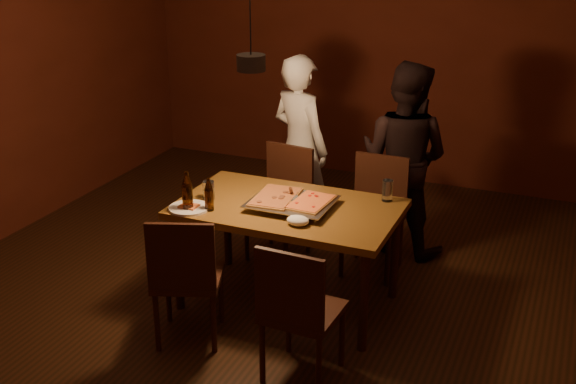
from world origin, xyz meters
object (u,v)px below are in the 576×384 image
at_px(chair_near_right, 297,302).
at_px(diner_white, 300,147).
at_px(beer_bottle_a, 187,191).
at_px(beer_bottle_b, 209,194).
at_px(plate_slice, 189,208).
at_px(dining_table, 288,216).
at_px(chair_far_right, 376,203).
at_px(pizza_tray, 292,204).
at_px(pendant_lamp, 251,61).
at_px(chair_near_left, 185,269).
at_px(chair_far_left, 283,191).
at_px(diner_dark, 404,158).

distance_m(chair_near_right, diner_white, 2.15).
height_order(beer_bottle_a, beer_bottle_b, beer_bottle_a).
bearing_deg(beer_bottle_a, plate_slice, 104.54).
xyz_separation_m(dining_table, plate_slice, (-0.59, -0.31, 0.08)).
bearing_deg(chair_far_right, beer_bottle_b, 51.55).
height_order(beer_bottle_b, diner_white, diner_white).
bearing_deg(diner_white, pizza_tray, 132.31).
bearing_deg(plate_slice, diner_white, 81.56).
relative_size(pizza_tray, beer_bottle_b, 2.40).
bearing_deg(chair_far_right, diner_white, -24.39).
height_order(beer_bottle_a, pendant_lamp, pendant_lamp).
bearing_deg(chair_near_right, diner_white, 114.21).
xyz_separation_m(beer_bottle_a, diner_white, (0.21, 1.48, -0.11)).
bearing_deg(pizza_tray, chair_near_left, -121.19).
relative_size(chair_far_left, pizza_tray, 0.88).
xyz_separation_m(chair_near_left, diner_white, (0.01, 1.88, 0.24)).
relative_size(plate_slice, diner_white, 0.18).
xyz_separation_m(beer_bottle_b, diner_white, (0.08, 1.42, -0.08)).
relative_size(chair_far_left, diner_dark, 0.31).
height_order(dining_table, chair_near_left, chair_near_left).
distance_m(chair_far_right, pizza_tray, 0.91).
bearing_deg(chair_near_left, chair_near_right, -27.99).
bearing_deg(pendant_lamp, pizza_tray, 39.23).
xyz_separation_m(pizza_tray, pendant_lamp, (-0.20, -0.17, 0.99)).
xyz_separation_m(chair_near_left, beer_bottle_b, (-0.07, 0.45, 0.33)).
height_order(chair_near_left, pendant_lamp, pendant_lamp).
distance_m(chair_near_left, pendant_lamp, 1.36).
relative_size(diner_white, diner_dark, 1.00).
distance_m(chair_near_left, diner_white, 1.89).
bearing_deg(plate_slice, pizza_tray, 25.21).
height_order(chair_far_right, beer_bottle_b, beer_bottle_b).
bearing_deg(beer_bottle_b, chair_far_left, 84.11).
xyz_separation_m(pizza_tray, plate_slice, (-0.63, -0.30, -0.01)).
relative_size(beer_bottle_b, diner_white, 0.15).
height_order(chair_far_left, beer_bottle_a, beer_bottle_a).
bearing_deg(beer_bottle_a, diner_white, 81.86).
relative_size(chair_near_left, pendant_lamp, 0.49).
xyz_separation_m(dining_table, diner_dark, (0.50, 1.20, 0.10)).
relative_size(dining_table, chair_far_right, 3.09).
bearing_deg(chair_far_right, chair_near_right, 90.89).
bearing_deg(chair_near_right, chair_far_right, 92.75).
distance_m(chair_near_left, diner_dark, 2.15).
bearing_deg(chair_near_left, pendant_lamp, 47.65).
distance_m(chair_far_left, pizza_tray, 0.88).
distance_m(dining_table, beer_bottle_b, 0.57).
relative_size(chair_far_left, chair_near_right, 1.00).
bearing_deg(chair_far_right, diner_dark, -101.37).
bearing_deg(diner_white, chair_near_right, 134.54).
distance_m(chair_far_left, chair_near_left, 1.46).
distance_m(pizza_tray, pendant_lamp, 1.02).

